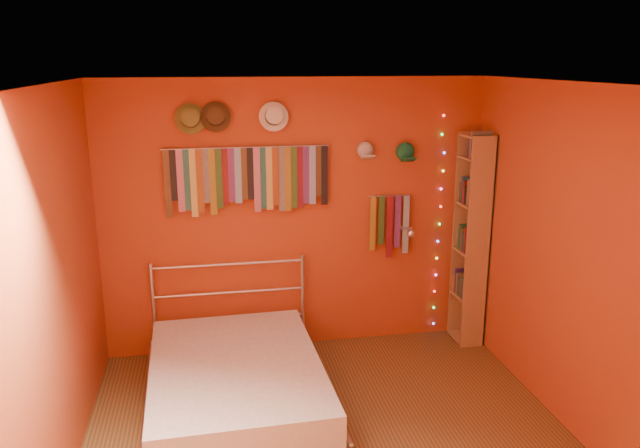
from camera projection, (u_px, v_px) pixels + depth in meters
back_wall at (296, 217)px, 5.69m from camera, size 3.50×0.02×2.50m
right_wall at (582, 267)px, 4.33m from camera, size 0.02×3.50×2.50m
left_wall at (49, 301)px, 3.72m from camera, size 0.02×3.50×2.50m
ceiling at (337, 85)px, 3.71m from camera, size 3.50×3.50×0.02m
tie_rack at (247, 177)px, 5.45m from camera, size 1.45×0.03×0.60m
small_tie_rack at (390, 222)px, 5.80m from camera, size 0.40×0.03×0.60m
fedora_olive at (190, 118)px, 5.21m from camera, size 0.26×0.14×0.26m
fedora_brown at (216, 116)px, 5.24m from camera, size 0.26×0.14×0.26m
fedora_white at (274, 116)px, 5.33m from camera, size 0.26×0.14×0.25m
cap_white at (365, 150)px, 5.59m from camera, size 0.17×0.21×0.17m
cap_green at (405, 152)px, 5.67m from camera, size 0.18×0.22×0.18m
fairy_lights at (439, 224)px, 5.92m from camera, size 0.05×0.02×2.07m
reading_lamp at (410, 232)px, 5.66m from camera, size 0.08×0.33×0.10m
bookshelf at (475, 239)px, 5.83m from camera, size 0.25×0.34×2.00m
bed at (236, 383)px, 4.84m from camera, size 1.44×1.92×0.92m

